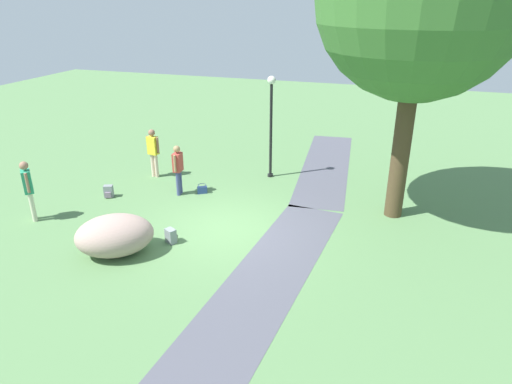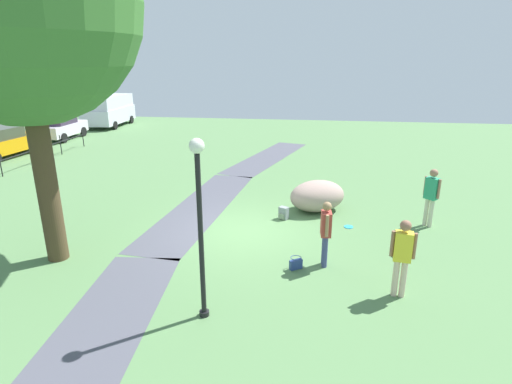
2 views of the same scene
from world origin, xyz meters
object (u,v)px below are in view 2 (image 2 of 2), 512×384
object	(u,v)px
large_shade_tree	(16,2)
passerby_on_path	(402,253)
backpack_by_boulder	(283,213)
lawn_boulder	(317,196)
woman_with_handbag	(326,229)
spare_backpack_on_lawn	(404,247)
delivery_van	(108,109)
man_near_boulder	(431,193)
handbag_on_grass	(296,264)
parked_sedan_grey	(61,127)
lamp_post	(200,212)
frisbee_on_grass	(349,227)

from	to	relation	value
large_shade_tree	passerby_on_path	bearing A→B (deg)	-93.87
passerby_on_path	backpack_by_boulder	world-z (taller)	passerby_on_path
lawn_boulder	backpack_by_boulder	world-z (taller)	lawn_boulder
woman_with_handbag	spare_backpack_on_lawn	world-z (taller)	woman_with_handbag
passerby_on_path	delivery_van	world-z (taller)	delivery_van
large_shade_tree	passerby_on_path	world-z (taller)	large_shade_tree
passerby_on_path	backpack_by_boulder	distance (m)	5.08
man_near_boulder	handbag_on_grass	distance (m)	5.18
passerby_on_path	parked_sedan_grey	bearing A→B (deg)	48.66
man_near_boulder	passerby_on_path	xyz separation A→B (m)	(-4.19, 1.62, -0.03)
lamp_post	man_near_boulder	size ratio (longest dim) A/B	1.98
spare_backpack_on_lawn	backpack_by_boulder	bearing A→B (deg)	58.68
large_shade_tree	frisbee_on_grass	distance (m)	10.21
large_shade_tree	parked_sedan_grey	world-z (taller)	large_shade_tree
lawn_boulder	handbag_on_grass	bearing A→B (deg)	173.32
delivery_van	frisbee_on_grass	bearing A→B (deg)	-136.42
man_near_boulder	backpack_by_boulder	bearing A→B (deg)	90.68
backpack_by_boulder	delivery_van	bearing A→B (deg)	40.55
lawn_boulder	backpack_by_boulder	xyz separation A→B (m)	(-0.94, 1.06, -0.33)
backpack_by_boulder	spare_backpack_on_lawn	bearing A→B (deg)	-121.32
frisbee_on_grass	woman_with_handbag	bearing A→B (deg)	163.05
large_shade_tree	delivery_van	size ratio (longest dim) A/B	1.71
lawn_boulder	handbag_on_grass	world-z (taller)	lawn_boulder
lamp_post	lawn_boulder	xyz separation A→B (m)	(6.38, -2.21, -1.70)
woman_with_handbag	backpack_by_boulder	xyz separation A→B (m)	(2.97, 1.25, -0.78)
lawn_boulder	backpack_by_boulder	bearing A→B (deg)	131.46
lamp_post	parked_sedan_grey	size ratio (longest dim) A/B	0.93
passerby_on_path	spare_backpack_on_lawn	distance (m)	2.32
man_near_boulder	parked_sedan_grey	world-z (taller)	man_near_boulder
lawn_boulder	delivery_van	world-z (taller)	delivery_van
lamp_post	handbag_on_grass	bearing A→B (deg)	-38.21
woman_with_handbag	delivery_van	xyz separation A→B (m)	(20.31, 16.09, 0.29)
parked_sedan_grey	handbag_on_grass	bearing A→B (deg)	-133.53
backpack_by_boulder	parked_sedan_grey	bearing A→B (deg)	52.37
woman_with_handbag	handbag_on_grass	xyz separation A→B (m)	(-0.29, 0.69, -0.83)
lawn_boulder	woman_with_handbag	distance (m)	3.94
woman_with_handbag	spare_backpack_on_lawn	distance (m)	2.42
woman_with_handbag	parked_sedan_grey	size ratio (longest dim) A/B	0.44
man_near_boulder	delivery_van	xyz separation A→B (m)	(17.29, 19.28, 0.20)
man_near_boulder	handbag_on_grass	xyz separation A→B (m)	(-3.31, 3.87, -0.92)
spare_backpack_on_lawn	frisbee_on_grass	distance (m)	2.11
man_near_boulder	spare_backpack_on_lawn	world-z (taller)	man_near_boulder
large_shade_tree	man_near_boulder	xyz separation A→B (m)	(3.62, -9.98, -5.00)
lamp_post	man_near_boulder	world-z (taller)	lamp_post
large_shade_tree	lamp_post	xyz separation A→B (m)	(-1.87, -4.39, -3.85)
lamp_post	passerby_on_path	world-z (taller)	lamp_post
lawn_boulder	woman_with_handbag	world-z (taller)	woman_with_handbag
large_shade_tree	frisbee_on_grass	world-z (taller)	large_shade_tree
passerby_on_path	delivery_van	xyz separation A→B (m)	(21.47, 17.66, 0.23)
lamp_post	handbag_on_grass	xyz separation A→B (m)	(2.18, -1.72, -2.08)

